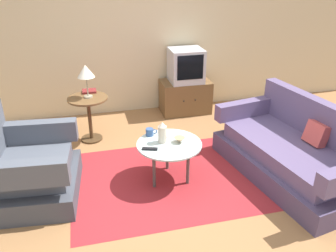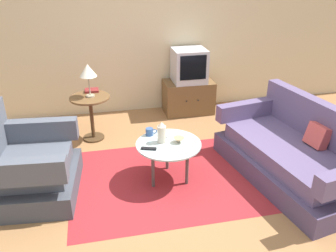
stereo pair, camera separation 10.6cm
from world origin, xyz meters
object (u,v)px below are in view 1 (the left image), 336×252
television (186,65)px  table_lamp (86,72)px  side_table (89,110)px  coffee_table (169,147)px  tv_remote_silver (164,134)px  tv_remote_dark (150,149)px  armchair (25,171)px  mug (150,132)px  couch (293,153)px  bowl (179,140)px  vase (162,133)px  book (89,91)px  tv_stand (185,97)px

television → table_lamp: table_lamp is taller
side_table → television: television is taller
coffee_table → tv_remote_silver: (-0.01, 0.20, 0.06)m
coffee_table → tv_remote_dark: tv_remote_dark is taller
armchair → mug: size_ratio=8.22×
armchair → couch: size_ratio=0.55×
coffee_table → bowl: size_ratio=5.86×
tv_remote_dark → tv_remote_silver: same height
vase → tv_remote_dark: bearing=-141.9°
couch → side_table: size_ratio=3.11×
coffee_table → table_lamp: bearing=123.9°
vase → bowl: bearing=-14.6°
coffee_table → bowl: bearing=-0.3°
coffee_table → bowl: bowl is taller
vase → book: 1.52m
vase → tv_remote_silver: (0.05, 0.16, -0.11)m
couch → tv_remote_dark: 1.64m
side_table → bowl: (0.93, -1.19, 0.04)m
side_table → book: bearing=80.6°
mug → book: book is taller
armchair → mug: armchair is taller
couch → table_lamp: size_ratio=4.42×
mug → book: size_ratio=0.70×
vase → tv_remote_silver: size_ratio=1.58×
vase → side_table: bearing=123.2°
television → table_lamp: (-1.52, -0.61, 0.19)m
side_table → bowl: size_ratio=5.10×
television → tv_remote_dark: 2.14m
table_lamp → mug: size_ratio=3.35×
coffee_table → table_lamp: table_lamp is taller
vase → mug: vase is taller
side_table → table_lamp: size_ratio=1.42×
mug → tv_remote_dark: size_ratio=0.78×
television → tv_remote_silver: 1.79m
tv_stand → tv_remote_dark: size_ratio=4.65×
mug → tv_remote_silver: size_ratio=0.85×
tv_remote_dark → television: bearing=81.3°
television → mug: bearing=-119.4°
television → book: bearing=-164.4°
couch → bowl: couch is taller
couch → table_lamp: 2.71m
couch → coffee_table: couch is taller
tv_stand → table_lamp: (-1.52, -0.62, 0.71)m
tv_stand → tv_remote_silver: 1.78m
television → table_lamp: size_ratio=1.17×
mug → tv_stand: bearing=60.6°
armchair → side_table: 1.34m
bowl → tv_remote_silver: bowl is taller
coffee_table → couch: bearing=-10.1°
side_table → television: 1.68m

